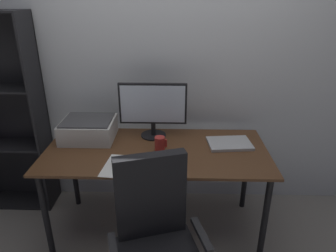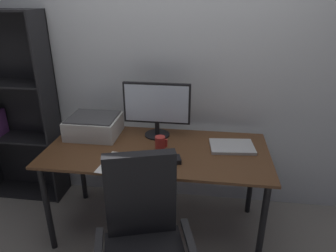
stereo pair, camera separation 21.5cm
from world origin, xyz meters
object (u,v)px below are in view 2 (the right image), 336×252
Objects in this scene: coffee_mug at (160,143)px; office_chair at (144,251)px; monitor at (157,106)px; desk at (157,158)px; keyboard at (143,160)px; mouse at (176,159)px; printer at (94,126)px; bookshelf at (12,112)px; laptop at (232,147)px.

coffee_mug is 0.77m from office_chair.
desk is at bearing -80.97° from monitor.
office_chair is (0.04, -0.71, -0.20)m from desk.
monitor is at bearing 86.19° from keyboard.
office_chair is at bearing -78.49° from keyboard.
mouse is at bearing 60.93° from office_chair.
monitor is 5.47× the size of mouse.
keyboard is at bearing -116.58° from coffee_mug.
coffee_mug is (0.07, -0.25, -0.20)m from monitor.
bookshelf is (-0.83, 0.20, 0.00)m from printer.
mouse is at bearing 7.12° from keyboard.
mouse is 0.46m from laptop.
keyboard reaches higher than desk.
office_chair is at bearing -117.05° from mouse.
coffee_mug reaches higher than laptop.
monitor reaches higher than laptop.
keyboard is 0.91× the size of laptop.
laptop is 0.80× the size of printer.
desk is 0.25m from mouse.
coffee_mug is at bearing -18.23° from printer.
desk is at bearing -176.07° from laptop.
office_chair reaches higher than laptop.
mouse is (0.23, 0.03, 0.01)m from keyboard.
laptop is at bearing -13.56° from monitor.
bookshelf reaches higher than keyboard.
mouse is at bearing -45.08° from desk.
office_chair is 1.82m from bookshelf.
bookshelf is at bearing 166.62° from printer.
printer is at bearing 139.61° from mouse.
bookshelf is (-1.40, 0.39, 0.03)m from coffee_mug.
coffee_mug is at bearing -174.35° from laptop.
laptop is at bearing 24.65° from keyboard.
monitor is at bearing 78.30° from office_chair.
bookshelf is (-1.92, 0.28, 0.07)m from laptop.
mouse is (0.16, -0.16, 0.09)m from desk.
office_chair is (-0.51, -0.80, -0.29)m from laptop.
printer reaches higher than laptop.
desk is 0.40m from monitor.
monitor is 0.32m from coffee_mug.
coffee_mug is (0.09, 0.18, 0.04)m from keyboard.
printer is (-1.09, 0.08, 0.07)m from laptop.
printer is (-0.54, 0.18, 0.16)m from desk.
coffee_mug is at bearing -15.38° from bookshelf.
laptop is 0.32× the size of office_chair.
office_chair is at bearing -127.99° from laptop.
printer is (-0.50, -0.06, -0.17)m from monitor.
monitor is at bearing 160.84° from laptop.
coffee_mug is at bearing 74.69° from office_chair.
coffee_mug is at bearing -75.14° from monitor.
keyboard is at bearing -37.69° from printer.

